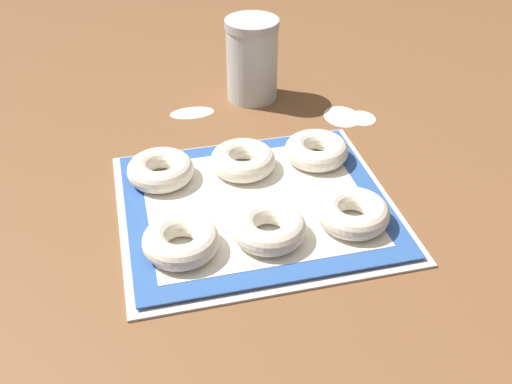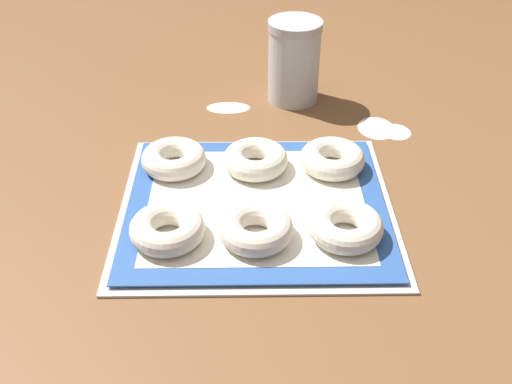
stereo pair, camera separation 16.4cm
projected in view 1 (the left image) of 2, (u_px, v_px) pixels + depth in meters
The scene contains 13 objects.
ground_plane at pixel (250, 209), 0.93m from camera, with size 2.80×2.80×0.00m, color brown.
baking_tray at pixel (256, 205), 0.93m from camera, with size 0.42×0.38×0.01m.
baking_mat at pixel (256, 202), 0.92m from camera, with size 0.40×0.35×0.00m.
bagel_front_left at pixel (181, 241), 0.82m from camera, with size 0.11×0.11×0.04m.
bagel_front_center at pixel (269, 227), 0.84m from camera, with size 0.11×0.11×0.04m.
bagel_front_right at pixel (353, 213), 0.87m from camera, with size 0.11×0.11×0.04m.
bagel_back_left at pixel (161, 170), 0.96m from camera, with size 0.11×0.11×0.04m.
bagel_back_center at pixel (243, 160), 0.98m from camera, with size 0.11×0.11×0.04m.
bagel_back_right at pixel (316, 150), 1.01m from camera, with size 0.11×0.11×0.04m.
flour_canister at pixel (252, 60), 1.17m from camera, with size 0.10×0.10×0.16m.
flour_patch_near at pixel (342, 116), 1.16m from camera, with size 0.07×0.08×0.00m.
flour_patch_far at pixel (362, 117), 1.15m from camera, with size 0.05×0.06×0.00m.
flour_patch_side at pixel (192, 112), 1.17m from camera, with size 0.09×0.05×0.00m.
Camera 1 is at (-0.16, -0.71, 0.57)m, focal length 42.00 mm.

